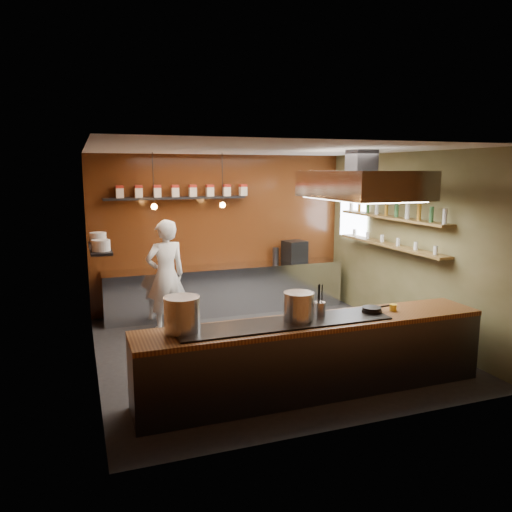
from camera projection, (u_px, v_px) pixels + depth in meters
name	position (u px, v px, depth m)	size (l,w,h in m)	color
floor	(267.00, 349.00, 7.65)	(5.00, 5.00, 0.00)	black
back_wall	(221.00, 233.00, 9.71)	(5.00, 5.00, 0.00)	#3D170B
left_wall	(91.00, 263.00, 6.56)	(5.00, 5.00, 0.00)	#3D170B
right_wall	(409.00, 244.00, 8.23)	(5.00, 5.00, 0.00)	brown
ceiling	(268.00, 149.00, 7.14)	(5.00, 5.00, 0.00)	silver
window_pane	(353.00, 212.00, 9.72)	(1.00, 1.00, 0.00)	white
prep_counter	(227.00, 289.00, 9.59)	(4.60, 0.65, 0.90)	silver
pass_counter	(314.00, 356.00, 6.09)	(4.40, 0.72, 0.94)	#38383D
tin_shelf	(176.00, 198.00, 9.16)	(2.60, 0.26, 0.04)	black
plate_shelf	(100.00, 248.00, 7.53)	(0.30, 1.40, 0.04)	black
bottle_shelf_upper	(391.00, 218.00, 8.39)	(0.26, 2.80, 0.04)	brown
bottle_shelf_lower	(390.00, 245.00, 8.47)	(0.26, 2.80, 0.04)	brown
extractor_hood	(361.00, 184.00, 7.29)	(1.20, 2.00, 0.72)	#38383D
pendant_left	(154.00, 204.00, 8.39)	(0.10, 0.10, 0.95)	black
pendant_right	(223.00, 202.00, 8.79)	(0.10, 0.10, 0.95)	black
storage_tins	(184.00, 191.00, 9.19)	(2.43, 0.13, 0.22)	beige
plate_stacks	(99.00, 241.00, 7.52)	(0.26, 1.16, 0.16)	white
bottles	(391.00, 209.00, 8.36)	(0.06, 2.66, 0.24)	silver
wine_glasses	(390.00, 240.00, 8.45)	(0.07, 2.37, 0.13)	silver
stockpot_large	(182.00, 314.00, 5.52)	(0.40, 0.40, 0.39)	silver
stockpot_small	(299.00, 306.00, 5.93)	(0.36, 0.36, 0.34)	silver
utensil_crock	(320.00, 309.00, 6.11)	(0.14, 0.14, 0.18)	silver
frying_pan	(372.00, 309.00, 6.30)	(0.42, 0.25, 0.06)	black
butter_jar	(393.00, 308.00, 6.42)	(0.09, 0.09, 0.08)	yellow
espresso_machine	(295.00, 251.00, 10.03)	(0.41, 0.39, 0.41)	black
chef	(166.00, 276.00, 8.42)	(0.69, 0.45, 1.90)	white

